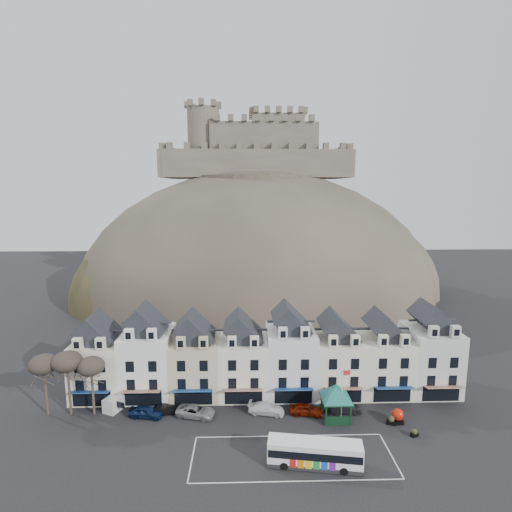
{
  "coord_description": "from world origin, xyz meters",
  "views": [
    {
      "loc": [
        -3.11,
        -38.24,
        29.2
      ],
      "look_at": [
        -1.37,
        24.0,
        18.62
      ],
      "focal_mm": 28.0,
      "sensor_mm": 36.0,
      "label": 1
    }
  ],
  "objects_px": {
    "car_silver": "(196,411)",
    "car_maroon": "(306,409)",
    "bus_shelter": "(336,392)",
    "car_black": "(165,410)",
    "car_white": "(266,409)",
    "car_charcoal": "(345,408)",
    "car_navy": "(146,412)",
    "bus": "(315,452)",
    "white_van": "(118,401)",
    "flagpole": "(343,392)",
    "red_buoy": "(397,416)"
  },
  "relations": [
    {
      "from": "car_silver",
      "to": "car_maroon",
      "type": "bearing_deg",
      "value": -77.41
    },
    {
      "from": "bus_shelter",
      "to": "car_black",
      "type": "bearing_deg",
      "value": 175.82
    },
    {
      "from": "car_white",
      "to": "car_charcoal",
      "type": "height_order",
      "value": "car_white"
    },
    {
      "from": "car_navy",
      "to": "car_black",
      "type": "height_order",
      "value": "car_navy"
    },
    {
      "from": "car_black",
      "to": "car_silver",
      "type": "height_order",
      "value": "car_silver"
    },
    {
      "from": "car_maroon",
      "to": "car_charcoal",
      "type": "relative_size",
      "value": 1.08
    },
    {
      "from": "bus_shelter",
      "to": "car_navy",
      "type": "relative_size",
      "value": 1.69
    },
    {
      "from": "car_white",
      "to": "car_navy",
      "type": "bearing_deg",
      "value": 103.19
    },
    {
      "from": "bus_shelter",
      "to": "bus",
      "type": "bearing_deg",
      "value": -115.77
    },
    {
      "from": "bus",
      "to": "car_navy",
      "type": "height_order",
      "value": "bus"
    },
    {
      "from": "bus_shelter",
      "to": "car_white",
      "type": "distance_m",
      "value": 9.41
    },
    {
      "from": "white_van",
      "to": "car_silver",
      "type": "distance_m",
      "value": 11.04
    },
    {
      "from": "car_silver",
      "to": "car_maroon",
      "type": "distance_m",
      "value": 14.34
    },
    {
      "from": "flagpole",
      "to": "car_black",
      "type": "xyz_separation_m",
      "value": [
        -22.71,
        2.38,
        -3.47
      ]
    },
    {
      "from": "flagpole",
      "to": "car_maroon",
      "type": "relative_size",
      "value": 1.64
    },
    {
      "from": "red_buoy",
      "to": "car_charcoal",
      "type": "xyz_separation_m",
      "value": [
        -6.0,
        2.34,
        -0.29
      ]
    },
    {
      "from": "car_charcoal",
      "to": "car_maroon",
      "type": "bearing_deg",
      "value": 92.73
    },
    {
      "from": "car_white",
      "to": "car_black",
      "type": "bearing_deg",
      "value": 100.77
    },
    {
      "from": "flagpole",
      "to": "car_charcoal",
      "type": "height_order",
      "value": "flagpole"
    },
    {
      "from": "white_van",
      "to": "car_silver",
      "type": "bearing_deg",
      "value": 9.59
    },
    {
      "from": "bus",
      "to": "car_navy",
      "type": "bearing_deg",
      "value": 163.14
    },
    {
      "from": "car_maroon",
      "to": "car_charcoal",
      "type": "xyz_separation_m",
      "value": [
        5.26,
        0.2,
        -0.08
      ]
    },
    {
      "from": "car_black",
      "to": "bus",
      "type": "bearing_deg",
      "value": -132.58
    },
    {
      "from": "red_buoy",
      "to": "car_black",
      "type": "distance_m",
      "value": 29.8
    },
    {
      "from": "red_buoy",
      "to": "car_navy",
      "type": "distance_m",
      "value": 32.07
    },
    {
      "from": "car_white",
      "to": "car_silver",
      "type": "bearing_deg",
      "value": 104.22
    },
    {
      "from": "bus",
      "to": "bus_shelter",
      "type": "bearing_deg",
      "value": 72.94
    },
    {
      "from": "bus",
      "to": "car_black",
      "type": "distance_m",
      "value": 20.66
    },
    {
      "from": "car_black",
      "to": "car_maroon",
      "type": "height_order",
      "value": "car_maroon"
    },
    {
      "from": "car_silver",
      "to": "car_charcoal",
      "type": "xyz_separation_m",
      "value": [
        19.6,
        0.2,
        -0.03
      ]
    },
    {
      "from": "car_white",
      "to": "car_maroon",
      "type": "relative_size",
      "value": 1.09
    },
    {
      "from": "bus",
      "to": "car_charcoal",
      "type": "bearing_deg",
      "value": 68.44
    },
    {
      "from": "bus",
      "to": "car_maroon",
      "type": "xyz_separation_m",
      "value": [
        0.55,
        9.71,
        -0.81
      ]
    },
    {
      "from": "car_silver",
      "to": "flagpole",
      "type": "bearing_deg",
      "value": -82.79
    },
    {
      "from": "white_van",
      "to": "car_charcoal",
      "type": "bearing_deg",
      "value": 18.34
    },
    {
      "from": "red_buoy",
      "to": "flagpole",
      "type": "bearing_deg",
      "value": 176.79
    },
    {
      "from": "car_silver",
      "to": "car_navy",
      "type": "bearing_deg",
      "value": 102.59
    },
    {
      "from": "car_black",
      "to": "car_white",
      "type": "bearing_deg",
      "value": -103.48
    },
    {
      "from": "car_maroon",
      "to": "car_black",
      "type": "bearing_deg",
      "value": 96.63
    },
    {
      "from": "white_van",
      "to": "bus",
      "type": "bearing_deg",
      "value": -3.77
    },
    {
      "from": "car_silver",
      "to": "bus",
      "type": "bearing_deg",
      "value": -112.56
    },
    {
      "from": "red_buoy",
      "to": "car_silver",
      "type": "bearing_deg",
      "value": 175.21
    },
    {
      "from": "red_buoy",
      "to": "car_white",
      "type": "bearing_deg",
      "value": 171.17
    },
    {
      "from": "white_van",
      "to": "car_black",
      "type": "bearing_deg",
      "value": 6.96
    },
    {
      "from": "bus_shelter",
      "to": "car_navy",
      "type": "xyz_separation_m",
      "value": [
        -24.4,
        1.04,
        -2.94
      ]
    },
    {
      "from": "car_black",
      "to": "flagpole",
      "type": "bearing_deg",
      "value": -108.51
    },
    {
      "from": "car_navy",
      "to": "car_charcoal",
      "type": "relative_size",
      "value": 1.09
    },
    {
      "from": "red_buoy",
      "to": "car_white",
      "type": "height_order",
      "value": "red_buoy"
    },
    {
      "from": "flagpole",
      "to": "car_silver",
      "type": "height_order",
      "value": "flagpole"
    },
    {
      "from": "flagpole",
      "to": "car_silver",
      "type": "bearing_deg",
      "value": 174.62
    }
  ]
}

